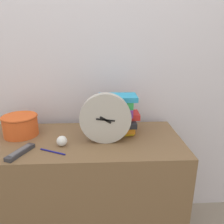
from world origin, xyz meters
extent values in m
cube|color=silver|center=(0.00, 0.59, 1.20)|extent=(6.00, 0.04, 2.40)
cube|color=brown|center=(0.00, 0.26, 0.38)|extent=(1.33, 0.52, 0.76)
cylinder|color=#B7B2A8|center=(0.23, 0.22, 0.90)|extent=(0.28, 0.05, 0.28)
cylinder|color=white|center=(0.23, 0.20, 0.90)|extent=(0.25, 0.01, 0.25)
cube|color=black|center=(0.23, 0.19, 0.90)|extent=(0.06, 0.01, 0.04)
cube|color=black|center=(0.23, 0.19, 0.90)|extent=(0.10, 0.01, 0.02)
cylinder|color=black|center=(0.23, 0.19, 0.90)|extent=(0.01, 0.01, 0.01)
cube|color=yellow|center=(0.29, 0.35, 0.77)|extent=(0.22, 0.17, 0.02)
cube|color=orange|center=(0.32, 0.34, 0.79)|extent=(0.20, 0.15, 0.04)
cube|color=#232328|center=(0.29, 0.33, 0.83)|extent=(0.24, 0.16, 0.03)
cube|color=red|center=(0.32, 0.37, 0.86)|extent=(0.23, 0.12, 0.03)
cube|color=#7A3899|center=(0.30, 0.35, 0.90)|extent=(0.21, 0.17, 0.04)
cube|color=green|center=(0.29, 0.33, 0.94)|extent=(0.20, 0.13, 0.04)
cube|color=#2D9ED1|center=(0.31, 0.34, 0.98)|extent=(0.22, 0.14, 0.03)
cylinder|color=#E05623|center=(-0.27, 0.34, 0.82)|extent=(0.20, 0.20, 0.12)
torus|color=#B3451C|center=(-0.27, 0.34, 0.87)|extent=(0.21, 0.21, 0.01)
cube|color=#333338|center=(-0.20, 0.10, 0.77)|extent=(0.11, 0.18, 0.02)
cube|color=#59595E|center=(-0.20, 0.10, 0.78)|extent=(0.08, 0.13, 0.00)
sphere|color=white|center=(-0.01, 0.18, 0.78)|extent=(0.06, 0.06, 0.06)
cylinder|color=navy|center=(-0.04, 0.11, 0.76)|extent=(0.14, 0.07, 0.01)
camera|label=1|loc=(0.21, -0.89, 1.30)|focal=35.00mm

